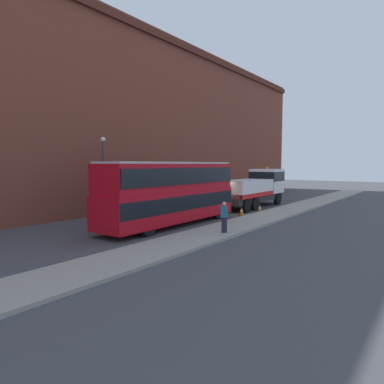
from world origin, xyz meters
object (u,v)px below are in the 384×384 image
at_px(recovery_tow_truck, 254,188).
at_px(pedestrian_onlooker, 224,218).
at_px(traffic_cone_near_truck, 260,208).
at_px(double_decker_bus, 171,191).
at_px(traffic_cone_near_bus, 223,218).
at_px(street_lamp, 104,170).
at_px(traffic_cone_midway, 242,211).

xyz_separation_m(recovery_tow_truck, pedestrian_onlooker, (-12.38, -4.27, -0.77)).
relative_size(pedestrian_onlooker, traffic_cone_near_truck, 2.38).
relative_size(double_decker_bus, traffic_cone_near_bus, 15.37).
xyz_separation_m(pedestrian_onlooker, traffic_cone_near_bus, (3.39, 2.16, -0.64)).
bearing_deg(street_lamp, traffic_cone_near_bus, -64.77).
relative_size(traffic_cone_near_bus, traffic_cone_midway, 1.00).
distance_m(traffic_cone_midway, traffic_cone_near_truck, 2.41).
bearing_deg(street_lamp, traffic_cone_midway, -46.21).
relative_size(pedestrian_onlooker, street_lamp, 0.29).
bearing_deg(recovery_tow_truck, double_decker_bus, 179.54).
distance_m(pedestrian_onlooker, traffic_cone_midway, 7.27).
distance_m(recovery_tow_truck, traffic_cone_near_truck, 4.10).
distance_m(pedestrian_onlooker, street_lamp, 10.19).
bearing_deg(traffic_cone_near_truck, recovery_tow_truck, 32.72).
bearing_deg(traffic_cone_midway, traffic_cone_near_bus, -173.18).
xyz_separation_m(pedestrian_onlooker, traffic_cone_midway, (6.77, 2.56, -0.64)).
distance_m(double_decker_bus, traffic_cone_midway, 6.70).
bearing_deg(double_decker_bus, traffic_cone_near_bus, -37.24).
bearing_deg(double_decker_bus, recovery_tow_truck, -0.46).
xyz_separation_m(double_decker_bus, pedestrian_onlooker, (-0.57, -4.27, -1.25)).
bearing_deg(street_lamp, traffic_cone_near_truck, -39.28).
bearing_deg(traffic_cone_near_bus, pedestrian_onlooker, -147.53).
distance_m(double_decker_bus, street_lamp, 5.80).
distance_m(traffic_cone_midway, street_lamp, 10.61).
bearing_deg(traffic_cone_midway, street_lamp, 133.79).
height_order(double_decker_bus, street_lamp, street_lamp).
relative_size(double_decker_bus, street_lamp, 1.90).
bearing_deg(recovery_tow_truck, traffic_cone_near_bus, -167.25).
bearing_deg(pedestrian_onlooker, double_decker_bus, 50.03).
distance_m(recovery_tow_truck, street_lamp, 13.92).
xyz_separation_m(double_decker_bus, traffic_cone_midway, (6.20, -1.71, -1.89)).
distance_m(double_decker_bus, pedestrian_onlooker, 4.48).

